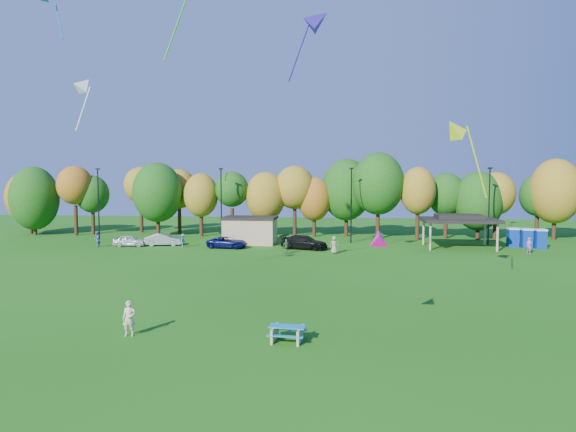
# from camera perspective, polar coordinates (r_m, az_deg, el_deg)

# --- Properties ---
(ground) EXTENTS (160.00, 160.00, 0.00)m
(ground) POSITION_cam_1_polar(r_m,az_deg,el_deg) (23.49, 2.73, -15.28)
(ground) COLOR #19600F
(ground) RESTS_ON ground
(tree_line) EXTENTS (93.57, 10.55, 11.15)m
(tree_line) POSITION_cam_1_polar(r_m,az_deg,el_deg) (67.68, 4.44, 2.59)
(tree_line) COLOR black
(tree_line) RESTS_ON ground
(lamp_posts) EXTENTS (64.50, 0.25, 9.09)m
(lamp_posts) POSITION_cam_1_polar(r_m,az_deg,el_deg) (62.17, 7.04, 1.49)
(lamp_posts) COLOR black
(lamp_posts) RESTS_ON ground
(utility_building) EXTENTS (6.30, 4.30, 3.25)m
(utility_building) POSITION_cam_1_polar(r_m,az_deg,el_deg) (61.49, -4.23, -1.57)
(utility_building) COLOR tan
(utility_building) RESTS_ON ground
(pavilion) EXTENTS (8.20, 6.20, 3.77)m
(pavilion) POSITION_cam_1_polar(r_m,az_deg,el_deg) (60.59, 18.47, -0.36)
(pavilion) COLOR tan
(pavilion) RESTS_ON ground
(porta_potties) EXTENTS (3.75, 2.30, 2.18)m
(porta_potties) POSITION_cam_1_polar(r_m,az_deg,el_deg) (63.83, 24.98, -2.23)
(porta_potties) COLOR #0B2F95
(porta_potties) RESTS_ON ground
(picnic_table) EXTENTS (1.85, 1.58, 0.76)m
(picnic_table) POSITION_cam_1_polar(r_m,az_deg,el_deg) (25.28, -0.08, -12.80)
(picnic_table) COLOR tan
(picnic_table) RESTS_ON ground
(kite_flyer) EXTENTS (0.71, 0.53, 1.77)m
(kite_flyer) POSITION_cam_1_polar(r_m,az_deg,el_deg) (27.14, -17.24, -10.81)
(kite_flyer) COLOR beige
(kite_flyer) RESTS_ON ground
(car_a) EXTENTS (3.88, 1.83, 1.28)m
(car_a) POSITION_cam_1_polar(r_m,az_deg,el_deg) (61.91, -17.14, -2.64)
(car_a) COLOR silver
(car_a) RESTS_ON ground
(car_b) EXTENTS (4.44, 2.38, 1.39)m
(car_b) POSITION_cam_1_polar(r_m,az_deg,el_deg) (61.41, -13.67, -2.57)
(car_b) COLOR #959499
(car_b) RESTS_ON ground
(car_c) EXTENTS (4.74, 2.52, 1.27)m
(car_c) POSITION_cam_1_polar(r_m,az_deg,el_deg) (58.01, -6.75, -2.93)
(car_c) COLOR #0C124D
(car_c) RESTS_ON ground
(car_d) EXTENTS (5.68, 3.63, 1.53)m
(car_d) POSITION_cam_1_polar(r_m,az_deg,el_deg) (56.73, 1.83, -2.94)
(car_d) COLOR black
(car_d) RESTS_ON ground
(far_person_0) EXTENTS (0.64, 1.03, 1.54)m
(far_person_0) POSITION_cam_1_polar(r_m,az_deg,el_deg) (59.38, -11.58, -2.69)
(far_person_0) COLOR teal
(far_person_0) RESTS_ON ground
(far_person_1) EXTENTS (0.93, 0.64, 1.83)m
(far_person_1) POSITION_cam_1_polar(r_m,az_deg,el_deg) (53.60, 5.15, -3.21)
(far_person_1) COLOR gray
(far_person_1) RESTS_ON ground
(far_person_2) EXTENTS (0.94, 0.85, 1.54)m
(far_person_2) POSITION_cam_1_polar(r_m,az_deg,el_deg) (53.26, -0.18, -3.40)
(far_person_2) COLOR #497045
(far_person_2) RESTS_ON ground
(far_person_3) EXTENTS (0.70, 0.89, 1.81)m
(far_person_3) POSITION_cam_1_polar(r_m,az_deg,el_deg) (62.33, -20.47, -2.43)
(far_person_3) COLOR #5569BC
(far_person_3) RESTS_ON ground
(far_person_4) EXTENTS (0.69, 0.74, 1.70)m
(far_person_4) POSITION_cam_1_polar(r_m,az_deg,el_deg) (58.89, 25.20, -2.99)
(far_person_4) COLOR #C35CAA
(far_person_4) RESTS_ON ground
(kite_1) EXTENTS (1.68, 2.09, 3.46)m
(kite_1) POSITION_cam_1_polar(r_m,az_deg,el_deg) (34.54, -21.71, 13.33)
(kite_1) COLOR white
(kite_8) EXTENTS (3.39, 2.18, 5.59)m
(kite_8) POSITION_cam_1_polar(r_m,az_deg,el_deg) (36.58, 18.05, 9.13)
(kite_8) COLOR #CFE718
(kite_9) EXTENTS (1.07, 1.38, 1.34)m
(kite_9) POSITION_cam_1_polar(r_m,az_deg,el_deg) (25.35, 10.06, -2.28)
(kite_9) COLOR #EA0D96
(kite_13) EXTENTS (2.93, 1.52, 4.68)m
(kite_13) POSITION_cam_1_polar(r_m,az_deg,el_deg) (33.61, 3.45, 20.91)
(kite_13) COLOR navy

